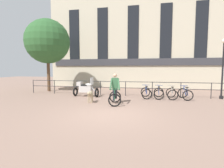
# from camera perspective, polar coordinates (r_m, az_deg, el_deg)

# --- Properties ---
(ground_plane) EXTENTS (60.00, 60.00, 0.00)m
(ground_plane) POSITION_cam_1_polar(r_m,az_deg,el_deg) (7.63, -0.78, -9.85)
(ground_plane) COLOR #8E7060
(canal_railing) EXTENTS (15.05, 0.05, 1.05)m
(canal_railing) POSITION_cam_1_polar(r_m,az_deg,el_deg) (12.56, 4.45, -0.66)
(canal_railing) COLOR #232326
(canal_railing) RESTS_ON ground_plane
(building_facade) EXTENTS (18.00, 0.72, 9.83)m
(building_facade) POSITION_cam_1_polar(r_m,az_deg,el_deg) (18.49, 6.98, 14.18)
(building_facade) COLOR #BCB299
(building_facade) RESTS_ON ground_plane
(cyclist_with_bike) EXTENTS (0.87, 1.27, 1.70)m
(cyclist_with_bike) POSITION_cam_1_polar(r_m,az_deg,el_deg) (9.62, 0.96, -2.09)
(cyclist_with_bike) COLOR black
(cyclist_with_bike) RESTS_ON ground_plane
(dog) EXTENTS (0.35, 0.98, 0.69)m
(dog) POSITION_cam_1_polar(r_m,az_deg,el_deg) (10.13, -7.15, -3.32)
(dog) COLOR tan
(dog) RESTS_ON ground_plane
(parked_motorcycle) EXTENTS (1.81, 0.78, 1.35)m
(parked_motorcycle) POSITION_cam_1_polar(r_m,az_deg,el_deg) (12.33, -8.61, -1.50)
(parked_motorcycle) COLOR black
(parked_motorcycle) RESTS_ON ground_plane
(parked_bicycle_near_lamp) EXTENTS (0.77, 1.17, 0.86)m
(parked_bicycle_near_lamp) POSITION_cam_1_polar(r_m,az_deg,el_deg) (11.85, 11.08, -2.80)
(parked_bicycle_near_lamp) COLOR black
(parked_bicycle_near_lamp) RESTS_ON ground_plane
(parked_bicycle_mid_left) EXTENTS (0.70, 1.13, 0.86)m
(parked_bicycle_mid_left) POSITION_cam_1_polar(r_m,az_deg,el_deg) (11.86, 15.02, -2.87)
(parked_bicycle_mid_left) COLOR black
(parked_bicycle_mid_left) RESTS_ON ground_plane
(parked_bicycle_mid_right) EXTENTS (0.67, 1.12, 0.86)m
(parked_bicycle_mid_right) POSITION_cam_1_polar(r_m,az_deg,el_deg) (11.94, 18.94, -2.92)
(parked_bicycle_mid_right) COLOR black
(parked_bicycle_mid_right) RESTS_ON ground_plane
(parked_bicycle_far_end) EXTENTS (0.78, 1.18, 0.86)m
(parked_bicycle_far_end) POSITION_cam_1_polar(r_m,az_deg,el_deg) (12.06, 22.79, -2.96)
(parked_bicycle_far_end) COLOR black
(parked_bicycle_far_end) RESTS_ON ground_plane
(street_lamp) EXTENTS (0.28, 0.28, 3.84)m
(street_lamp) POSITION_cam_1_polar(r_m,az_deg,el_deg) (13.24, 32.48, 5.18)
(street_lamp) COLOR black
(street_lamp) RESTS_ON ground_plane
(tree_canalside_left) EXTENTS (3.74, 3.74, 6.13)m
(tree_canalside_left) POSITION_cam_1_polar(r_m,az_deg,el_deg) (16.25, -20.32, 12.87)
(tree_canalside_left) COLOR brown
(tree_canalside_left) RESTS_ON ground_plane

